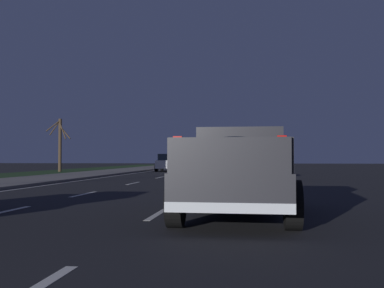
{
  "coord_description": "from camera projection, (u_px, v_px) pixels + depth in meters",
  "views": [
    {
      "loc": [
        -0.07,
        -3.72,
        1.22
      ],
      "look_at": [
        11.08,
        -2.36,
        1.54
      ],
      "focal_mm": 44.31,
      "sensor_mm": 36.0,
      "label": 1
    }
  ],
  "objects": [
    {
      "name": "sidewalk_shoulder",
      "position": [
        61.0,
        177.0,
        28.18
      ],
      "size": [
        108.0,
        4.0,
        0.12
      ],
      "primitive_type": "cube",
      "color": "slate",
      "rests_on": "ground"
    },
    {
      "name": "pickup_truck",
      "position": [
        239.0,
        169.0,
        9.92
      ],
      "size": [
        5.49,
        2.41,
        1.87
      ],
      "color": "#232328",
      "rests_on": "ground"
    },
    {
      "name": "bare_tree_far",
      "position": [
        60.0,
        143.0,
        40.87
      ],
      "size": [
        0.83,
        2.2,
        4.58
      ],
      "color": "#423323",
      "rests_on": "ground"
    },
    {
      "name": "sedan_silver",
      "position": [
        249.0,
        165.0,
        26.96
      ],
      "size": [
        4.4,
        2.02,
        1.54
      ],
      "color": "#B2B5BA",
      "rests_on": "ground"
    },
    {
      "name": "sedan_white",
      "position": [
        169.0,
        162.0,
        42.02
      ],
      "size": [
        4.44,
        2.08,
        1.54
      ],
      "color": "silver",
      "rests_on": "ground"
    },
    {
      "name": "sedan_red",
      "position": [
        247.0,
        163.0,
        38.64
      ],
      "size": [
        4.43,
        2.08,
        1.54
      ],
      "color": "maroon",
      "rests_on": "ground"
    },
    {
      "name": "ground",
      "position": [
        185.0,
        179.0,
        27.28
      ],
      "size": [
        144.0,
        144.0,
        0.0
      ],
      "primitive_type": "plane",
      "color": "black"
    },
    {
      "name": "lane_markings",
      "position": [
        143.0,
        176.0,
        30.47
      ],
      "size": [
        108.0,
        7.04,
        0.01
      ],
      "color": "silver",
      "rests_on": "ground"
    }
  ]
}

